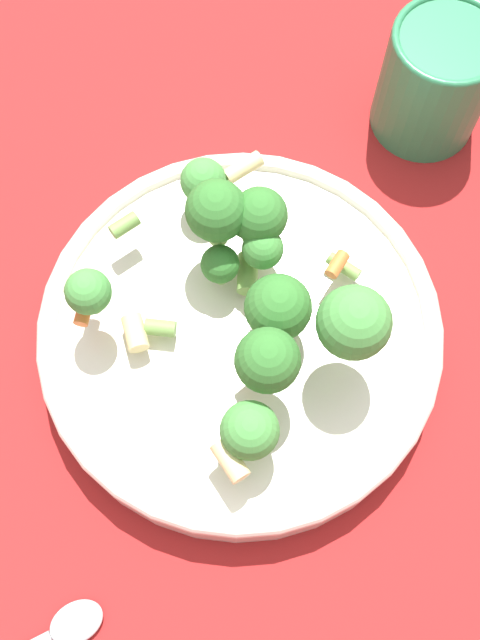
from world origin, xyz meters
TOP-DOWN VIEW (x-y plane):
  - ground_plane at (0.00, 0.00)m, footprint 3.00×3.00m
  - bowl at (0.00, 0.00)m, footprint 0.29×0.29m
  - pasta_salad at (0.00, -0.01)m, footprint 0.22×0.20m
  - cup at (0.13, -0.22)m, footprint 0.09×0.09m

SIDE VIEW (x-z plane):
  - ground_plane at x=0.00m, z-range 0.00..0.00m
  - bowl at x=0.00m, z-range 0.00..0.04m
  - cup at x=0.13m, z-range 0.00..0.10m
  - pasta_salad at x=0.00m, z-range 0.04..0.13m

